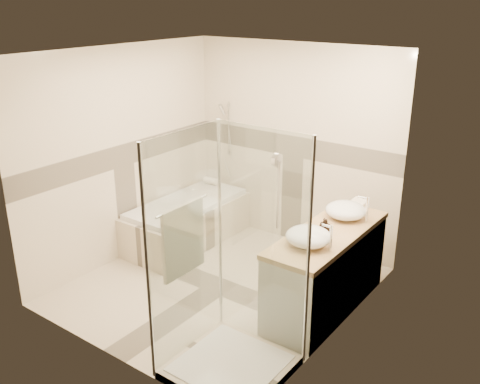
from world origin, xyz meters
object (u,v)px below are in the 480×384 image
Objects in this scene: vanity at (326,270)px; vessel_sink_near at (346,210)px; amenity_bottle_b at (326,226)px; bathtub at (187,219)px; shower_enclosure at (225,311)px; amenity_bottle_a at (324,226)px; vessel_sink_far at (308,236)px.

vessel_sink_near is (-0.02, 0.41, 0.51)m from vanity.
bathtub is at bearing 169.96° from amenity_bottle_b.
bathtub is 1.05× the size of vanity.
shower_enclosure is 1.76m from vessel_sink_near.
amenity_bottle_b is (0.00, -0.44, -0.02)m from vessel_sink_near.
amenity_bottle_a is at bearing -90.00° from amenity_bottle_b.
amenity_bottle_a reaches higher than bathtub.
shower_enclosure is 1.04m from vessel_sink_far.
shower_enclosure is 13.03× the size of amenity_bottle_a.
amenity_bottle_b is at bearing 77.63° from shower_enclosure.
vessel_sink_far is at bearing -93.12° from vanity.
vanity is 0.63m from vessel_sink_far.
vanity is at bearing 73.58° from amenity_bottle_a.
vessel_sink_near is 2.66× the size of amenity_bottle_a.
vessel_sink_near reaches higher than vanity.
vessel_sink_near is at bearing 90.00° from vessel_sink_far.
vessel_sink_far reaches higher than amenity_bottle_a.
vessel_sink_far reaches higher than bathtub.
vanity is 0.79× the size of shower_enclosure.
bathtub is at bearing 138.90° from shower_enclosure.
amenity_bottle_a is (2.13, -0.42, 0.62)m from bathtub.
amenity_bottle_a is at bearing -90.00° from vessel_sink_near.
shower_enclosure reaches higher than vessel_sink_far.
vanity is 1.31m from shower_enclosure.
vessel_sink_near is 0.48m from amenity_bottle_a.
shower_enclosure reaches higher than vessel_sink_near.
shower_enclosure is 1.34m from amenity_bottle_b.
bathtub is 0.83× the size of shower_enclosure.
vessel_sink_near is 3.11× the size of amenity_bottle_b.
bathtub is 2.33m from vessel_sink_far.
amenity_bottle_b reaches higher than vanity.
amenity_bottle_a is (-0.02, -0.07, 0.50)m from vanity.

